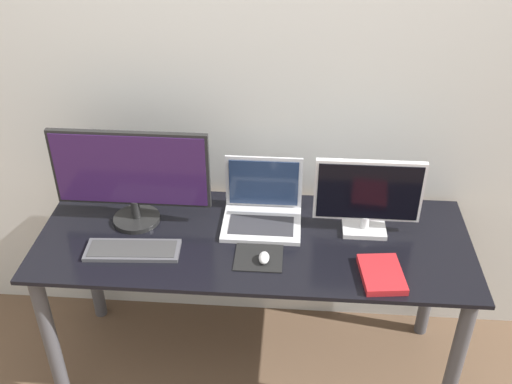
% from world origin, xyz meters
% --- Properties ---
extents(wall_back, '(7.00, 0.05, 2.50)m').
position_xyz_m(wall_back, '(0.00, 0.73, 1.25)').
color(wall_back, silver).
rests_on(wall_back, ground_plane).
extents(desk, '(1.77, 0.66, 0.75)m').
position_xyz_m(desk, '(0.00, 0.33, 0.61)').
color(desk, black).
rests_on(desk, ground_plane).
extents(monitor_left, '(0.64, 0.20, 0.42)m').
position_xyz_m(monitor_left, '(-0.50, 0.41, 0.98)').
color(monitor_left, black).
rests_on(monitor_left, desk).
extents(monitor_right, '(0.43, 0.12, 0.33)m').
position_xyz_m(monitor_right, '(0.45, 0.41, 0.93)').
color(monitor_right, silver).
rests_on(monitor_right, desk).
extents(laptop, '(0.33, 0.26, 0.26)m').
position_xyz_m(laptop, '(0.03, 0.46, 0.82)').
color(laptop, silver).
rests_on(laptop, desk).
extents(keyboard, '(0.38, 0.15, 0.02)m').
position_xyz_m(keyboard, '(-0.47, 0.21, 0.76)').
color(keyboard, '#4C4C51').
rests_on(keyboard, desk).
extents(mousepad, '(0.19, 0.17, 0.00)m').
position_xyz_m(mousepad, '(0.03, 0.20, 0.76)').
color(mousepad, black).
rests_on(mousepad, desk).
extents(mouse, '(0.04, 0.07, 0.03)m').
position_xyz_m(mouse, '(0.05, 0.18, 0.77)').
color(mouse, silver).
rests_on(mouse, mousepad).
extents(book, '(0.18, 0.23, 0.03)m').
position_xyz_m(book, '(0.50, 0.13, 0.77)').
color(book, red).
rests_on(book, desk).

